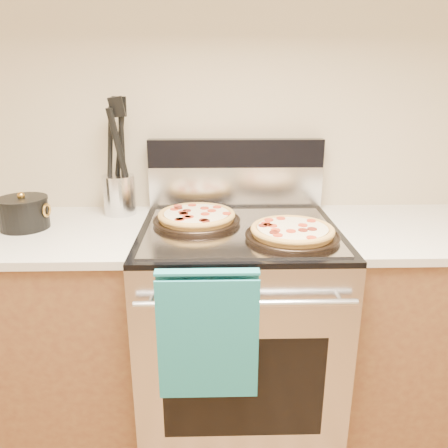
{
  "coord_description": "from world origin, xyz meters",
  "views": [
    {
      "loc": [
        -0.1,
        0.07,
        1.46
      ],
      "look_at": [
        -0.06,
        1.55,
        0.97
      ],
      "focal_mm": 35.0,
      "sensor_mm": 36.0,
      "label": 1
    }
  ],
  "objects_px": {
    "pepperoni_pizza_back": "(197,217)",
    "saucepan": "(24,214)",
    "range_body": "(238,335)",
    "pepperoni_pizza_front": "(292,232)",
    "utensil_crock": "(119,195)"
  },
  "relations": [
    {
      "from": "pepperoni_pizza_back",
      "to": "saucepan",
      "type": "bearing_deg",
      "value": 179.91
    },
    {
      "from": "pepperoni_pizza_back",
      "to": "saucepan",
      "type": "height_order",
      "value": "saucepan"
    },
    {
      "from": "saucepan",
      "to": "range_body",
      "type": "bearing_deg",
      "value": -3.72
    },
    {
      "from": "pepperoni_pizza_back",
      "to": "pepperoni_pizza_front",
      "type": "bearing_deg",
      "value": -27.95
    },
    {
      "from": "pepperoni_pizza_back",
      "to": "utensil_crock",
      "type": "xyz_separation_m",
      "value": [
        -0.34,
        0.19,
        0.05
      ]
    },
    {
      "from": "pepperoni_pizza_back",
      "to": "pepperoni_pizza_front",
      "type": "distance_m",
      "value": 0.39
    },
    {
      "from": "range_body",
      "to": "pepperoni_pizza_back",
      "type": "height_order",
      "value": "pepperoni_pizza_back"
    },
    {
      "from": "pepperoni_pizza_back",
      "to": "utensil_crock",
      "type": "height_order",
      "value": "utensil_crock"
    },
    {
      "from": "pepperoni_pizza_back",
      "to": "utensil_crock",
      "type": "relative_size",
      "value": 2.01
    },
    {
      "from": "pepperoni_pizza_front",
      "to": "saucepan",
      "type": "bearing_deg",
      "value": 169.72
    },
    {
      "from": "range_body",
      "to": "pepperoni_pizza_back",
      "type": "relative_size",
      "value": 2.66
    },
    {
      "from": "utensil_crock",
      "to": "saucepan",
      "type": "bearing_deg",
      "value": -150.93
    },
    {
      "from": "utensil_crock",
      "to": "range_body",
      "type": "bearing_deg",
      "value": -25.53
    },
    {
      "from": "range_body",
      "to": "pepperoni_pizza_back",
      "type": "bearing_deg",
      "value": 162.13
    },
    {
      "from": "pepperoni_pizza_front",
      "to": "utensil_crock",
      "type": "bearing_deg",
      "value": 151.54
    }
  ]
}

